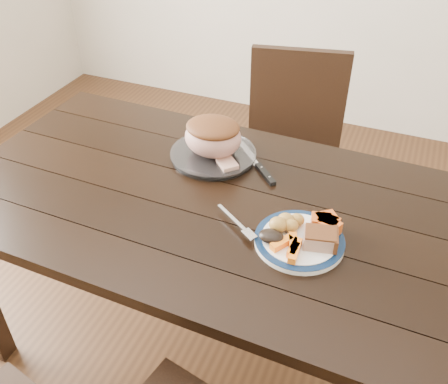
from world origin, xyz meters
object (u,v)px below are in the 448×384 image
at_px(dining_table, 204,218).
at_px(dinner_plate, 299,241).
at_px(pork_slice, 320,239).
at_px(carving_knife, 260,168).
at_px(chair_far, 292,147).
at_px(roast_joint, 213,137).
at_px(serving_platter, 213,155).
at_px(fork, 239,224).

bearing_deg(dining_table, dinner_plate, -16.00).
bearing_deg(pork_slice, carving_knife, 131.98).
bearing_deg(pork_slice, dining_table, 165.53).
xyz_separation_m(dining_table, pork_slice, (0.39, -0.10, 0.13)).
xyz_separation_m(chair_far, roast_joint, (-0.15, -0.53, 0.31)).
distance_m(chair_far, serving_platter, 0.59).
xyz_separation_m(pork_slice, roast_joint, (-0.45, 0.31, 0.04)).
xyz_separation_m(fork, carving_knife, (-0.04, 0.31, -0.01)).
distance_m(dinner_plate, pork_slice, 0.06).
bearing_deg(roast_joint, fork, -55.84).
distance_m(serving_platter, pork_slice, 0.55).
bearing_deg(serving_platter, fork, -55.84).
bearing_deg(pork_slice, dinner_plate, 175.24).
height_order(chair_far, dinner_plate, chair_far).
height_order(dining_table, roast_joint, roast_joint).
bearing_deg(carving_knife, fork, -36.72).
bearing_deg(fork, chair_far, 128.65).
bearing_deg(serving_platter, carving_knife, -2.68).
distance_m(dining_table, roast_joint, 0.28).
distance_m(pork_slice, roast_joint, 0.55).
relative_size(dining_table, dinner_plate, 6.47).
height_order(chair_far, carving_knife, chair_far).
distance_m(dining_table, dinner_plate, 0.37).
height_order(dinner_plate, roast_joint, roast_joint).
distance_m(dinner_plate, fork, 0.18).
xyz_separation_m(fork, roast_joint, (-0.22, 0.32, 0.06)).
distance_m(roast_joint, carving_knife, 0.19).
bearing_deg(dinner_plate, carving_knife, 126.06).
bearing_deg(roast_joint, carving_knife, -2.68).
xyz_separation_m(serving_platter, fork, (0.22, -0.32, 0.01)).
bearing_deg(chair_far, dining_table, 70.75).
height_order(serving_platter, roast_joint, roast_joint).
distance_m(chair_far, carving_knife, 0.58).
height_order(dinner_plate, serving_platter, serving_platter).
xyz_separation_m(dinner_plate, carving_knife, (-0.22, 0.30, -0.00)).
bearing_deg(carving_knife, pork_slice, -2.32).
xyz_separation_m(chair_far, fork, (0.06, -0.84, 0.25)).
xyz_separation_m(pork_slice, carving_knife, (-0.27, 0.30, -0.03)).
height_order(pork_slice, fork, pork_slice).
relative_size(chair_far, serving_platter, 3.21).
relative_size(fork, carving_knife, 0.64).
distance_m(dinner_plate, serving_platter, 0.50).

